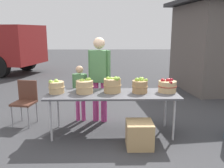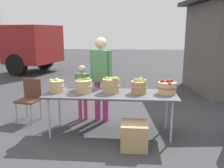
% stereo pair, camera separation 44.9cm
% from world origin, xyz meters
% --- Properties ---
extents(ground_plane, '(40.00, 40.00, 0.00)m').
position_xyz_m(ground_plane, '(0.00, 0.00, 0.00)').
color(ground_plane, '#38383A').
extents(market_table, '(2.30, 0.76, 0.75)m').
position_xyz_m(market_table, '(0.00, 0.00, 0.71)').
color(market_table, '#4C4C51').
rests_on(market_table, ground).
extents(apple_basket_green_0, '(0.28, 0.28, 0.25)m').
position_xyz_m(apple_basket_green_0, '(-0.98, 0.04, 0.86)').
color(apple_basket_green_0, tan).
rests_on(apple_basket_green_0, market_table).
extents(apple_basket_green_1, '(0.32, 0.32, 0.27)m').
position_xyz_m(apple_basket_green_1, '(-0.49, 0.03, 0.87)').
color(apple_basket_green_1, tan).
rests_on(apple_basket_green_1, market_table).
extents(apple_basket_green_2, '(0.32, 0.32, 0.29)m').
position_xyz_m(apple_basket_green_2, '(0.00, 0.07, 0.89)').
color(apple_basket_green_2, tan).
rests_on(apple_basket_green_2, market_table).
extents(apple_basket_green_3, '(0.29, 0.29, 0.28)m').
position_xyz_m(apple_basket_green_3, '(0.49, 0.03, 0.87)').
color(apple_basket_green_3, '#A87F51').
rests_on(apple_basket_green_3, market_table).
extents(apple_basket_red_0, '(0.34, 0.34, 0.25)m').
position_xyz_m(apple_basket_red_0, '(0.98, 0.07, 0.86)').
color(apple_basket_red_0, tan).
rests_on(apple_basket_red_0, market_table).
extents(vendor_adult, '(0.44, 0.29, 1.70)m').
position_xyz_m(vendor_adult, '(-0.24, 0.62, 1.00)').
color(vendor_adult, '#CC3F8C').
rests_on(vendor_adult, ground).
extents(child_customer, '(0.30, 0.17, 1.15)m').
position_xyz_m(child_customer, '(-0.64, 0.65, 0.67)').
color(child_customer, '#CC3F8C').
rests_on(child_customer, ground).
extents(folding_chair, '(0.47, 0.47, 0.86)m').
position_xyz_m(folding_chair, '(-1.71, 0.52, 0.51)').
color(folding_chair, brown).
rests_on(folding_chair, ground).
extents(produce_crate, '(0.42, 0.42, 0.42)m').
position_xyz_m(produce_crate, '(0.42, -0.53, 0.21)').
color(produce_crate, tan).
rests_on(produce_crate, ground).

